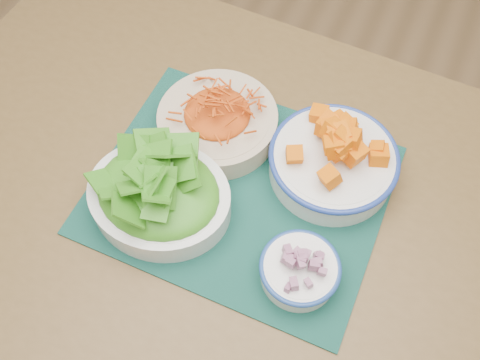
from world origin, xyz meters
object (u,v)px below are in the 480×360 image
at_px(table, 238,224).
at_px(lettuce_bowl, 159,192).
at_px(squash_bowl, 334,157).
at_px(onion_bowl, 300,269).
at_px(placemat, 240,189).
at_px(carrot_bowl, 218,119).

height_order(table, lettuce_bowl, lettuce_bowl).
xyz_separation_m(table, lettuce_bowl, (-0.11, -0.06, 0.14)).
bearing_deg(table, squash_bowl, 45.64).
height_order(lettuce_bowl, onion_bowl, lettuce_bowl).
distance_m(table, squash_bowl, 0.23).
distance_m(placemat, onion_bowl, 0.19).
distance_m(squash_bowl, lettuce_bowl, 0.30).
height_order(placemat, squash_bowl, squash_bowl).
height_order(carrot_bowl, squash_bowl, squash_bowl).
relative_size(table, placemat, 2.72).
bearing_deg(onion_bowl, table, 149.73).
bearing_deg(carrot_bowl, lettuce_bowl, -96.34).
xyz_separation_m(table, squash_bowl, (0.13, 0.12, 0.14)).
relative_size(placemat, squash_bowl, 1.81).
bearing_deg(lettuce_bowl, table, 23.72).
height_order(table, carrot_bowl, carrot_bowl).
relative_size(carrot_bowl, squash_bowl, 0.96).
bearing_deg(lettuce_bowl, placemat, 33.96).
bearing_deg(squash_bowl, carrot_bowl, 180.00).
distance_m(table, carrot_bowl, 0.20).
relative_size(placemat, onion_bowl, 3.69).
bearing_deg(onion_bowl, placemat, 144.10).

